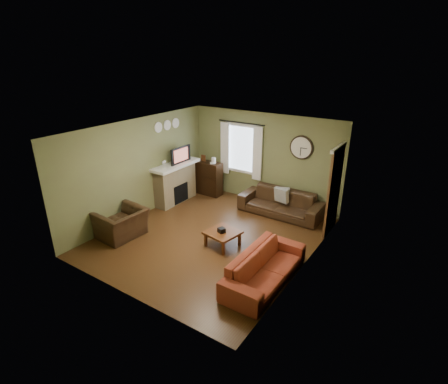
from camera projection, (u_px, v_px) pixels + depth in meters
The scene contains 31 objects.
floor at pixel (211, 237), 8.41m from camera, with size 4.60×5.20×0.00m, color #472A13.
ceiling at pixel (210, 130), 7.43m from camera, with size 4.60×5.20×0.00m, color white.
wall_left at pixel (139, 169), 9.10m from camera, with size 0.00×5.20×2.60m, color olive.
wall_right at pixel (307, 210), 6.74m from camera, with size 0.00×5.20×2.60m, color olive.
wall_back at pixel (264, 159), 9.93m from camera, with size 4.60×0.00×2.60m, color olive.
wall_front at pixel (121, 233), 5.91m from camera, with size 4.60×0.00×2.60m, color olive.
fireplace at pixel (175, 184), 10.17m from camera, with size 0.40×1.40×1.10m, color tan.
firebox at pixel (181, 193), 10.16m from camera, with size 0.04×0.60×0.55m, color black.
mantel at pixel (175, 165), 9.93m from camera, with size 0.58×1.60×0.08m, color white.
tv at pixel (179, 156), 9.95m from camera, with size 0.60×0.08×0.35m, color black.
tv_screen at pixel (181, 155), 9.89m from camera, with size 0.02×0.62×0.36m, color #994C3F.
medallion_left at pixel (158, 127), 9.34m from camera, with size 0.28×0.28×0.03m, color white.
medallion_mid at pixel (167, 125), 9.61m from camera, with size 0.28×0.28×0.03m, color white.
medallion_right at pixel (176, 123), 9.88m from camera, with size 0.28×0.28×0.03m, color white.
window_pane at pixel (242, 149), 10.19m from camera, with size 1.00×0.02×1.30m, color silver, non-canonical shape.
curtain_rod at pixel (241, 123), 9.82m from camera, with size 0.03×0.03×1.50m, color black.
curtain_left at pixel (225, 148), 10.42m from camera, with size 0.28×0.04×1.55m, color white.
curtain_right at pixel (257, 154), 9.85m from camera, with size 0.28×0.04×1.55m, color white.
wall_clock at pixel (301, 148), 9.13m from camera, with size 0.64×0.06×0.64m, color white, non-canonical shape.
door at pixel (334, 192), 8.28m from camera, with size 0.05×0.90×2.10m, color brown.
bookshelf at pixel (208, 178), 10.73m from camera, with size 0.87×0.37×1.03m, color black, non-canonical shape.
book at pixel (210, 166), 10.45m from camera, with size 0.15×0.20×0.02m, color #542A12.
sofa_brown at pixel (281, 203), 9.46m from camera, with size 2.24×0.88×0.66m, color #311F12.
pillow_left at pixel (281, 195), 9.39m from camera, with size 0.40×0.12×0.40m, color #9C9FA1.
pillow_right at pixel (282, 194), 9.47m from camera, with size 0.37×0.11×0.37m, color #9C9FA1.
sofa_red at pixel (265, 267), 6.70m from camera, with size 2.12×0.83×0.62m, color #963523.
armchair at pixel (122, 224), 8.30m from camera, with size 1.06×0.92×0.69m, color #311F12.
coffee_table at pixel (223, 239), 7.97m from camera, with size 0.68×0.68×0.36m, color #542A12, non-canonical shape.
tissue_box at pixel (222, 231), 7.85m from camera, with size 0.14×0.14×0.11m, color black.
wine_glass_a at pixel (163, 165), 9.48m from camera, with size 0.07×0.07×0.19m, color white, non-canonical shape.
wine_glass_b at pixel (165, 164), 9.52m from camera, with size 0.07×0.07×0.21m, color white, non-canonical shape.
Camera 1 is at (4.33, -5.98, 4.18)m, focal length 28.00 mm.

